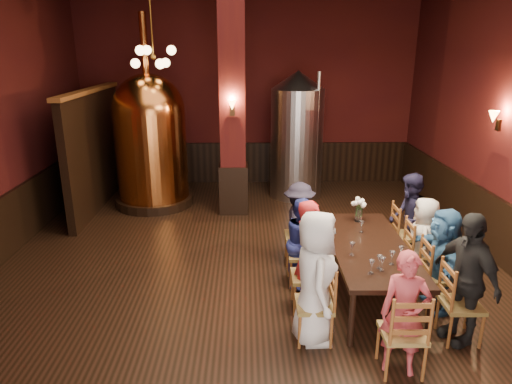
{
  "coord_description": "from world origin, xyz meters",
  "views": [
    {
      "loc": [
        -0.05,
        -6.2,
        3.29
      ],
      "look_at": [
        0.1,
        0.2,
        1.24
      ],
      "focal_mm": 32.0,
      "sensor_mm": 36.0,
      "label": 1
    }
  ],
  "objects_px": {
    "person_0": "(315,278)",
    "rose_vase": "(359,206)",
    "steel_vessel": "(297,135)",
    "person_1": "(309,256)",
    "person_2": "(303,242)",
    "dining_table": "(369,249)",
    "copper_kettle": "(151,139)"
  },
  "relations": [
    {
      "from": "person_1",
      "to": "person_2",
      "type": "distance_m",
      "value": 0.67
    },
    {
      "from": "steel_vessel",
      "to": "rose_vase",
      "type": "xyz_separation_m",
      "value": [
        0.57,
        -3.57,
        -0.4
      ]
    },
    {
      "from": "person_1",
      "to": "steel_vessel",
      "type": "relative_size",
      "value": 0.53
    },
    {
      "from": "steel_vessel",
      "to": "rose_vase",
      "type": "bearing_deg",
      "value": -80.92
    },
    {
      "from": "person_1",
      "to": "steel_vessel",
      "type": "bearing_deg",
      "value": -19.14
    },
    {
      "from": "person_1",
      "to": "rose_vase",
      "type": "xyz_separation_m",
      "value": [
        0.92,
        1.18,
        0.25
      ]
    },
    {
      "from": "person_2",
      "to": "person_1",
      "type": "bearing_deg",
      "value": -168.63
    },
    {
      "from": "dining_table",
      "to": "rose_vase",
      "type": "distance_m",
      "value": 0.92
    },
    {
      "from": "dining_table",
      "to": "person_2",
      "type": "xyz_separation_m",
      "value": [
        -0.84,
        0.35,
        -0.04
      ]
    },
    {
      "from": "person_0",
      "to": "rose_vase",
      "type": "relative_size",
      "value": 4.18
    },
    {
      "from": "person_1",
      "to": "copper_kettle",
      "type": "bearing_deg",
      "value": 18.41
    },
    {
      "from": "copper_kettle",
      "to": "person_0",
      "type": "bearing_deg",
      "value": -60.51
    },
    {
      "from": "dining_table",
      "to": "steel_vessel",
      "type": "distance_m",
      "value": 4.52
    },
    {
      "from": "person_2",
      "to": "rose_vase",
      "type": "height_order",
      "value": "person_2"
    },
    {
      "from": "copper_kettle",
      "to": "rose_vase",
      "type": "height_order",
      "value": "copper_kettle"
    },
    {
      "from": "dining_table",
      "to": "copper_kettle",
      "type": "distance_m",
      "value": 5.4
    },
    {
      "from": "person_2",
      "to": "steel_vessel",
      "type": "xyz_separation_m",
      "value": [
        0.33,
        4.09,
        0.75
      ]
    },
    {
      "from": "person_2",
      "to": "rose_vase",
      "type": "xyz_separation_m",
      "value": [
        0.9,
        0.52,
        0.35
      ]
    },
    {
      "from": "person_0",
      "to": "person_1",
      "type": "height_order",
      "value": "person_0"
    },
    {
      "from": "person_1",
      "to": "rose_vase",
      "type": "distance_m",
      "value": 1.51
    },
    {
      "from": "dining_table",
      "to": "copper_kettle",
      "type": "bearing_deg",
      "value": 134.14
    },
    {
      "from": "copper_kettle",
      "to": "rose_vase",
      "type": "xyz_separation_m",
      "value": [
        3.7,
        -3.05,
        -0.43
      ]
    },
    {
      "from": "dining_table",
      "to": "person_1",
      "type": "bearing_deg",
      "value": -158.78
    },
    {
      "from": "steel_vessel",
      "to": "person_0",
      "type": "bearing_deg",
      "value": -93.81
    },
    {
      "from": "person_0",
      "to": "steel_vessel",
      "type": "relative_size",
      "value": 0.57
    },
    {
      "from": "person_0",
      "to": "steel_vessel",
      "type": "height_order",
      "value": "steel_vessel"
    },
    {
      "from": "dining_table",
      "to": "person_0",
      "type": "bearing_deg",
      "value": -130.36
    },
    {
      "from": "person_1",
      "to": "person_0",
      "type": "bearing_deg",
      "value": 163.82
    },
    {
      "from": "person_0",
      "to": "rose_vase",
      "type": "bearing_deg",
      "value": -25.87
    },
    {
      "from": "person_0",
      "to": "person_1",
      "type": "bearing_deg",
      "value": -0.36
    },
    {
      "from": "person_1",
      "to": "person_2",
      "type": "bearing_deg",
      "value": -16.18
    },
    {
      "from": "person_2",
      "to": "dining_table",
      "type": "bearing_deg",
      "value": -99.85
    }
  ]
}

